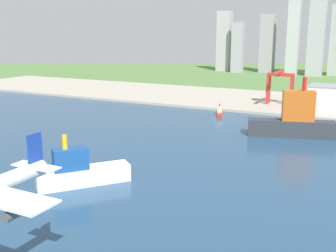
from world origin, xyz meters
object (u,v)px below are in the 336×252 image
(container_barge, at_px, (294,120))
(ferry_boat, at_px, (80,171))
(port_crane_red, at_px, (280,80))
(tugboat_small, at_px, (219,112))

(container_barge, bearing_deg, ferry_boat, -117.09)
(ferry_boat, xyz_separation_m, container_barge, (73.69, 144.07, 4.93))
(container_barge, xyz_separation_m, port_crane_red, (-35.27, 115.21, 15.17))
(port_crane_red, bearing_deg, ferry_boat, -98.43)
(tugboat_small, distance_m, port_crane_red, 80.83)
(tugboat_small, distance_m, ferry_boat, 191.89)
(ferry_boat, distance_m, container_barge, 161.89)
(ferry_boat, bearing_deg, port_crane_red, 81.57)
(tugboat_small, relative_size, port_crane_red, 0.56)
(tugboat_small, bearing_deg, container_barge, -33.32)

